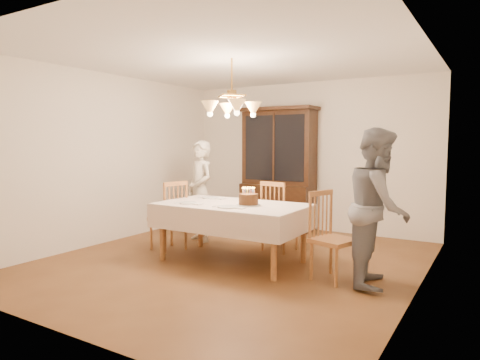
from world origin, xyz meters
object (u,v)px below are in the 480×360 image
Objects in this scene: dining_table at (232,209)px; chair_far_side at (279,220)px; elderly_woman at (200,191)px; china_hutch at (278,171)px; birthday_cake at (248,200)px.

chair_far_side reaches higher than dining_table.
chair_far_side is at bearing 30.05° from elderly_woman.
chair_far_side is at bearing -62.96° from china_hutch.
birthday_cake is (0.71, -2.28, -0.21)m from china_hutch.
dining_table is 0.91m from chair_far_side.
birthday_cake is at bearing -72.64° from china_hutch.
china_hutch is 2.16× the size of chair_far_side.
china_hutch is 1.37× the size of elderly_woman.
dining_table is at bearing -9.29° from elderly_woman.
chair_far_side is (0.27, 0.84, -0.24)m from dining_table.
birthday_cake is (-0.01, -0.86, 0.39)m from chair_far_side.
china_hutch is 1.65m from elderly_woman.
elderly_woman reaches higher than chair_far_side.
elderly_woman is at bearing 144.94° from dining_table.
dining_table is 0.30m from birthday_cake.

